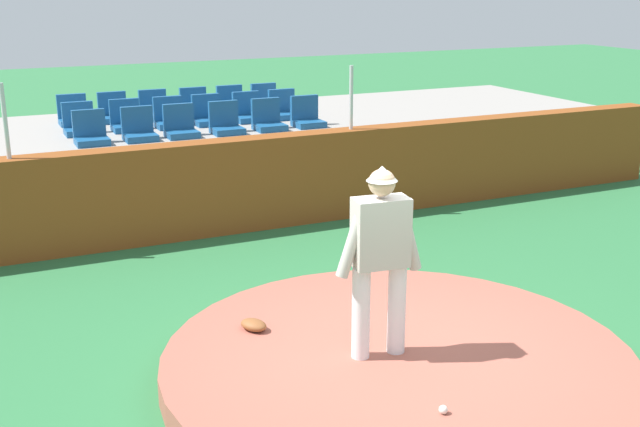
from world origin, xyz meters
name	(u,v)px	position (x,y,z in m)	size (l,w,h in m)	color
ground_plane	(398,377)	(0.00, 0.00, 0.00)	(60.00, 60.00, 0.00)	#2C6D3C
pitchers_mound	(398,365)	(0.00, 0.00, 0.13)	(4.48, 4.48, 0.26)	#9D5545
pitcher	(380,248)	(-0.19, 0.06, 1.31)	(0.85, 0.32, 1.82)	white
baseball	(443,410)	(-0.22, -1.10, 0.29)	(0.07, 0.07, 0.07)	white
fielding_glove	(254,325)	(-1.07, 1.05, 0.31)	(0.30, 0.20, 0.11)	brown
brick_barrier	(227,186)	(0.00, 5.04, 0.70)	(16.20, 0.40, 1.40)	brown
fence_post_left	(5,121)	(-2.96, 5.04, 1.89)	(0.06, 0.06, 0.98)	silver
fence_post_right	(351,98)	(2.05, 5.04, 1.89)	(0.06, 0.06, 0.98)	silver
bleacher_platform	(184,158)	(0.00, 7.38, 0.64)	(15.58, 3.61, 1.29)	gray
stadium_chair_0	(91,134)	(-1.74, 6.13, 1.44)	(0.48, 0.44, 0.50)	#1A5389
stadium_chair_1	(139,130)	(-1.02, 6.13, 1.44)	(0.48, 0.44, 0.50)	#1A5389
stadium_chair_2	(180,127)	(-0.38, 6.12, 1.44)	(0.48, 0.44, 0.50)	#1A5389
stadium_chair_3	(226,123)	(0.36, 6.11, 1.44)	(0.48, 0.44, 0.50)	#1A5389
stadium_chair_4	(268,120)	(1.08, 6.11, 1.44)	(0.48, 0.44, 0.50)	#1A5389
stadium_chair_5	(307,117)	(1.78, 6.12, 1.44)	(0.48, 0.44, 0.50)	#1A5389
stadium_chair_6	(79,124)	(-1.77, 6.99, 1.44)	(0.48, 0.44, 0.50)	#1A5389
stadium_chair_7	(126,121)	(-1.03, 7.00, 1.44)	(0.48, 0.44, 0.50)	#1A5389
stadium_chair_8	(170,118)	(-0.32, 6.98, 1.44)	(0.48, 0.44, 0.50)	#1A5389
stadium_chair_9	(208,115)	(0.33, 6.98, 1.44)	(0.48, 0.44, 0.50)	#1A5389
stadium_chair_10	(248,112)	(1.05, 6.99, 1.44)	(0.48, 0.44, 0.50)	#1A5389
stadium_chair_11	(284,109)	(1.73, 7.01, 1.44)	(0.48, 0.44, 0.50)	#1A5389
stadium_chair_12	(73,115)	(-1.73, 7.93, 1.44)	(0.48, 0.44, 0.50)	#1A5389
stadium_chair_13	(114,113)	(-1.06, 7.93, 1.44)	(0.48, 0.44, 0.50)	#1A5389
stadium_chair_14	(154,110)	(-0.35, 7.92, 1.44)	(0.48, 0.44, 0.50)	#1A5389
stadium_chair_15	(195,107)	(0.38, 7.90, 1.44)	(0.48, 0.44, 0.50)	#1A5389
stadium_chair_16	(231,105)	(1.06, 7.90, 1.44)	(0.48, 0.44, 0.50)	#1A5389
stadium_chair_17	(266,103)	(1.73, 7.90, 1.44)	(0.48, 0.44, 0.50)	#1A5389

